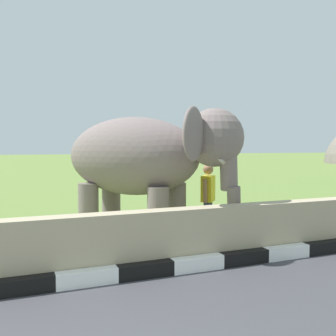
{
  "coord_description": "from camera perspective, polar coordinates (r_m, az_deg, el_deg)",
  "views": [
    {
      "loc": [
        0.08,
        -1.71,
        2.03
      ],
      "look_at": [
        3.03,
        5.63,
        1.6
      ],
      "focal_mm": 40.35,
      "sensor_mm": 36.0,
      "label": 1
    }
  ],
  "objects": [
    {
      "name": "barrier_parapet",
      "position": [
        6.28,
        -3.46,
        -11.0
      ],
      "size": [
        28.0,
        0.36,
        1.0
      ],
      "primitive_type": "cube",
      "color": "tan",
      "rests_on": "ground_plane"
    },
    {
      "name": "person_handler",
      "position": [
        8.55,
        6.06,
        -4.32
      ],
      "size": [
        0.5,
        0.54,
        1.66
      ],
      "color": "navy",
      "rests_on": "ground_plane"
    },
    {
      "name": "elephant",
      "position": [
        8.1,
        -3.17,
        1.54
      ],
      "size": [
        3.81,
        3.86,
        2.81
      ],
      "color": "slate",
      "rests_on": "ground_plane"
    }
  ]
}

